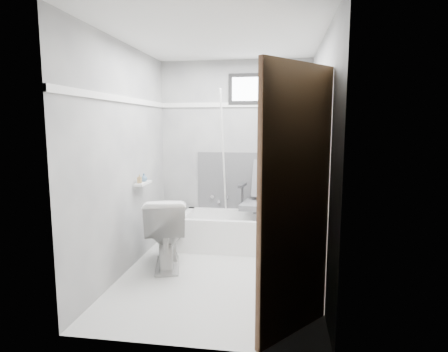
% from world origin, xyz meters
% --- Properties ---
extents(floor, '(2.60, 2.60, 0.00)m').
position_xyz_m(floor, '(0.00, 0.00, 0.00)').
color(floor, silver).
rests_on(floor, ground).
extents(ceiling, '(2.60, 2.60, 0.00)m').
position_xyz_m(ceiling, '(0.00, 0.00, 2.40)').
color(ceiling, silver).
rests_on(ceiling, floor).
extents(wall_back, '(2.00, 0.02, 2.40)m').
position_xyz_m(wall_back, '(0.00, 1.30, 1.20)').
color(wall_back, slate).
rests_on(wall_back, floor).
extents(wall_front, '(2.00, 0.02, 2.40)m').
position_xyz_m(wall_front, '(0.00, -1.30, 1.20)').
color(wall_front, slate).
rests_on(wall_front, floor).
extents(wall_left, '(0.02, 2.60, 2.40)m').
position_xyz_m(wall_left, '(-1.00, 0.00, 1.20)').
color(wall_left, slate).
rests_on(wall_left, floor).
extents(wall_right, '(0.02, 2.60, 2.40)m').
position_xyz_m(wall_right, '(1.00, 0.00, 1.20)').
color(wall_right, slate).
rests_on(wall_right, floor).
extents(bathtub, '(1.50, 0.70, 0.42)m').
position_xyz_m(bathtub, '(0.12, 0.93, 0.21)').
color(bathtub, white).
rests_on(bathtub, floor).
extents(office_chair, '(0.65, 0.65, 0.99)m').
position_xyz_m(office_chair, '(0.39, 0.98, 0.61)').
color(office_chair, '#5D5D62').
rests_on(office_chair, bathtub).
extents(toilet, '(0.64, 0.88, 0.77)m').
position_xyz_m(toilet, '(-0.62, 0.16, 0.39)').
color(toilet, white).
rests_on(toilet, floor).
extents(door, '(0.78, 0.78, 2.00)m').
position_xyz_m(door, '(0.98, -1.28, 1.00)').
color(door, '#532E1E').
rests_on(door, floor).
extents(window, '(0.66, 0.04, 0.40)m').
position_xyz_m(window, '(0.25, 1.29, 2.02)').
color(window, black).
rests_on(window, wall_back).
extents(backerboard, '(1.50, 0.02, 0.78)m').
position_xyz_m(backerboard, '(0.25, 1.29, 0.80)').
color(backerboard, '#4C4C4F').
rests_on(backerboard, wall_back).
extents(trim_back, '(2.00, 0.02, 0.06)m').
position_xyz_m(trim_back, '(0.00, 1.29, 1.82)').
color(trim_back, white).
rests_on(trim_back, wall_back).
extents(trim_left, '(0.02, 2.60, 0.06)m').
position_xyz_m(trim_left, '(-0.99, 0.00, 1.82)').
color(trim_left, white).
rests_on(trim_left, wall_left).
extents(pole, '(0.02, 0.57, 1.88)m').
position_xyz_m(pole, '(-0.11, 1.06, 1.05)').
color(pole, white).
rests_on(pole, bathtub).
extents(shelf, '(0.10, 0.32, 0.02)m').
position_xyz_m(shelf, '(-0.93, 0.33, 0.90)').
color(shelf, white).
rests_on(shelf, wall_left).
extents(soap_bottle_a, '(0.05, 0.05, 0.10)m').
position_xyz_m(soap_bottle_a, '(-0.94, 0.25, 0.97)').
color(soap_bottle_a, '#9A7C4D').
rests_on(soap_bottle_a, shelf).
extents(soap_bottle_b, '(0.09, 0.09, 0.10)m').
position_xyz_m(soap_bottle_b, '(-0.94, 0.39, 0.96)').
color(soap_bottle_b, slate).
rests_on(soap_bottle_b, shelf).
extents(faucet, '(0.26, 0.10, 0.16)m').
position_xyz_m(faucet, '(-0.20, 1.27, 0.55)').
color(faucet, silver).
rests_on(faucet, wall_back).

